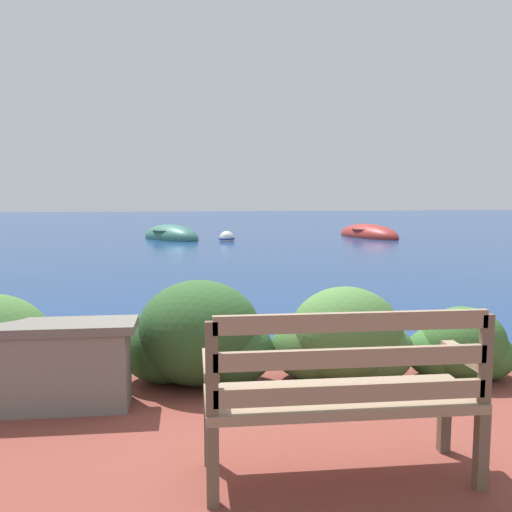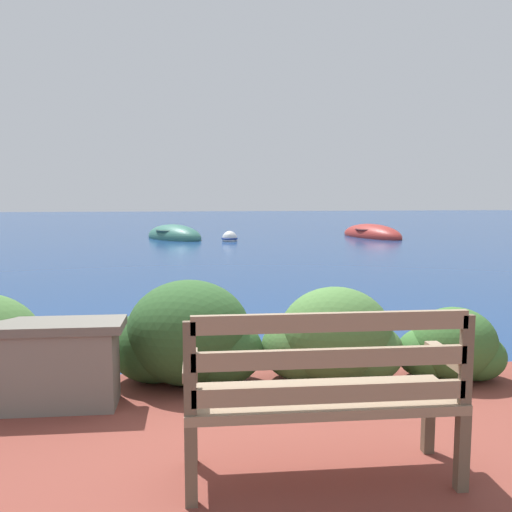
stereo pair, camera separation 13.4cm
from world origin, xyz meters
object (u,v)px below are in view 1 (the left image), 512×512
Objects in this scene: rowboat_mid at (369,235)px; rowboat_nearest at (171,237)px; mooring_buoy at (227,238)px; park_bench at (343,391)px.

rowboat_nearest is at bearing 70.29° from rowboat_mid.
rowboat_nearest is 7.07m from rowboat_mid.
rowboat_mid is 5.29m from mooring_buoy.
park_bench is 2.60× the size of mooring_buoy.
rowboat_nearest is 2.13m from mooring_buoy.
rowboat_mid is (5.64, 17.18, -0.63)m from park_bench.
rowboat_nearest is at bearing 87.85° from park_bench.
park_bench is 17.25m from rowboat_nearest.
park_bench reaches higher than mooring_buoy.
rowboat_nearest is at bearing 151.70° from mooring_buoy.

